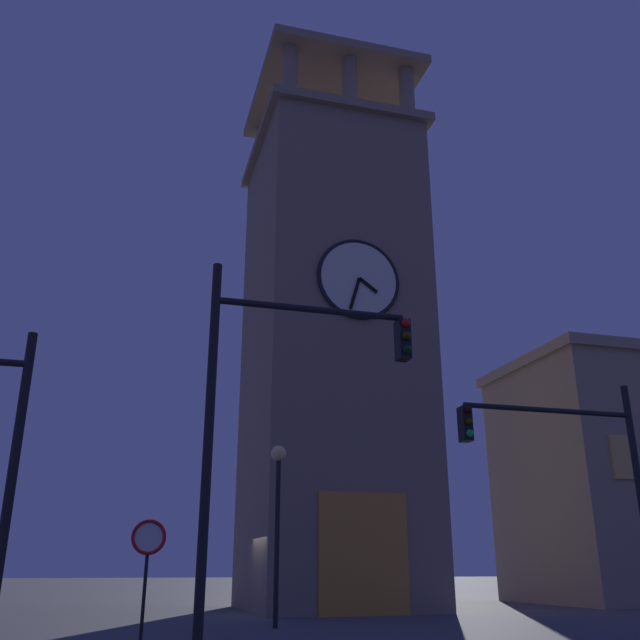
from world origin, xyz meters
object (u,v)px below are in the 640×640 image
(clocktower, at_px, (332,344))
(traffic_signal_far, at_px, (275,397))
(traffic_signal_near, at_px, (580,466))
(no_horn_sign, at_px, (148,546))
(street_lamp, at_px, (278,497))

(clocktower, distance_m, traffic_signal_far, 18.20)
(traffic_signal_near, height_order, no_horn_sign, traffic_signal_near)
(no_horn_sign, bearing_deg, clocktower, -125.81)
(traffic_signal_far, relative_size, street_lamp, 1.35)
(street_lamp, height_order, no_horn_sign, street_lamp)
(traffic_signal_far, xyz_separation_m, no_horn_sign, (1.65, -5.75, -2.21))
(clocktower, height_order, traffic_signal_far, clocktower)
(clocktower, relative_size, traffic_signal_far, 4.09)
(clocktower, relative_size, traffic_signal_near, 4.80)
(traffic_signal_near, height_order, traffic_signal_far, traffic_signal_far)
(traffic_signal_near, xyz_separation_m, street_lamp, (5.48, -6.20, -0.23))
(clocktower, relative_size, street_lamp, 5.50)
(no_horn_sign, bearing_deg, street_lamp, -143.00)
(traffic_signal_near, relative_size, no_horn_sign, 2.17)
(traffic_signal_near, height_order, street_lamp, traffic_signal_near)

